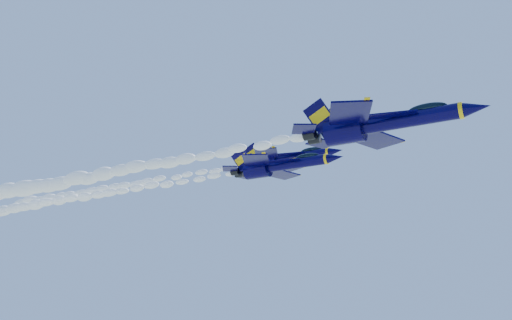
% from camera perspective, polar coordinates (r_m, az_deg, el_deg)
% --- Properties ---
extents(jet_lead, '(19.20, 15.75, 7.13)m').
position_cam_1_polar(jet_lead, '(61.23, 12.30, 3.58)').
color(jet_lead, '#03002E').
extents(smoke_trail_jet_lead, '(51.74, 2.45, 2.20)m').
position_cam_1_polar(smoke_trail_jet_lead, '(76.50, -13.02, -1.02)').
color(smoke_trail_jet_lead, white).
extents(jet_second, '(15.36, 12.60, 5.71)m').
position_cam_1_polar(jet_second, '(73.47, 2.30, -0.56)').
color(jet_second, '#03002E').
extents(smoke_trail_jet_second, '(51.74, 1.96, 1.76)m').
position_cam_1_polar(smoke_trail_jet_second, '(91.41, -16.46, -3.54)').
color(smoke_trail_jet_second, white).
extents(jet_third, '(15.75, 12.92, 5.85)m').
position_cam_1_polar(jet_third, '(85.77, 3.03, 0.18)').
color(jet_third, '#03002E').
extents(smoke_trail_jet_third, '(51.74, 2.01, 1.81)m').
position_cam_1_polar(smoke_trail_jet_third, '(102.86, -13.74, -2.61)').
color(smoke_trail_jet_third, white).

